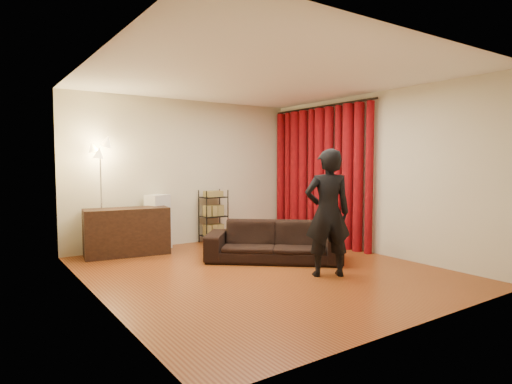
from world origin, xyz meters
TOP-DOWN VIEW (x-y plane):
  - floor at (0.00, 0.00)m, footprint 5.00×5.00m
  - ceiling at (0.00, 0.00)m, footprint 5.00×5.00m
  - wall_back at (0.00, 2.50)m, footprint 5.00×0.00m
  - wall_front at (0.00, -2.50)m, footprint 5.00×0.00m
  - wall_left at (-2.25, 0.00)m, footprint 0.00×5.00m
  - wall_right at (2.25, 0.00)m, footprint 0.00×5.00m
  - curtain_rod at (2.15, 1.12)m, footprint 0.04×2.65m
  - curtain at (2.13, 1.12)m, footprint 0.22×2.65m
  - sofa at (0.51, 0.40)m, footprint 2.12×1.97m
  - person at (0.57, -0.72)m, footprint 0.75×0.66m
  - media_cabinet at (-1.26, 2.09)m, footprint 1.40×0.69m
  - storage_boxes at (-0.64, 2.31)m, footprint 0.47×0.42m
  - wire_shelf at (0.46, 2.28)m, footprint 0.48×0.35m
  - floor_lamp at (-1.63, 2.23)m, footprint 0.43×0.43m

SIDE VIEW (x-z plane):
  - floor at x=0.00m, z-range 0.00..0.00m
  - sofa at x=0.51m, z-range 0.00..0.61m
  - media_cabinet at x=-1.26m, z-range 0.00..0.78m
  - storage_boxes at x=-0.64m, z-range 0.00..0.97m
  - wire_shelf at x=0.46m, z-range 0.00..1.01m
  - person at x=0.57m, z-range 0.00..1.72m
  - floor_lamp at x=-1.63m, z-range 0.00..1.88m
  - curtain at x=2.13m, z-range 0.00..2.55m
  - wall_back at x=0.00m, z-range -1.15..3.85m
  - wall_front at x=0.00m, z-range -1.15..3.85m
  - wall_left at x=-2.25m, z-range -1.15..3.85m
  - wall_right at x=2.25m, z-range -1.15..3.85m
  - curtain_rod at x=2.15m, z-range 2.56..2.60m
  - ceiling at x=0.00m, z-range 2.70..2.70m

